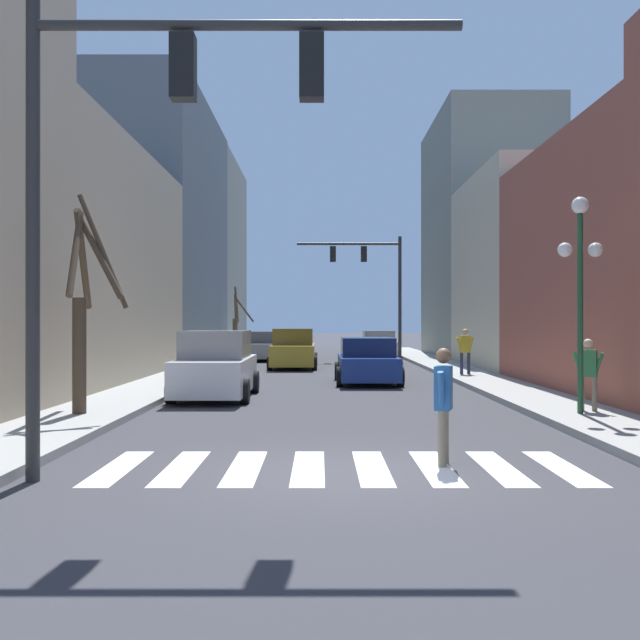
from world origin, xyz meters
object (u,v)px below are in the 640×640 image
Objects in this scene: street_tree_right_near at (236,326)px; car_at_intersection at (367,362)px; traffic_signal_far at (372,272)px; pedestrian_on_right_sidewalk at (443,396)px; car_parked_left_near at (293,350)px; traffic_signal_near at (153,133)px; car_driving_toward_lane at (216,367)px; car_driving_away_lane at (378,345)px; pedestrian_crossing_street at (588,368)px; pedestrian_on_left_sidewalk at (465,347)px; car_parked_right_near at (268,347)px; street_tree_right_far at (83,309)px; street_lamp_right_corner at (580,261)px.

car_at_intersection is at bearing -71.59° from street_tree_right_near.
traffic_signal_far is 3.92× the size of pedestrian_on_right_sidewalk.
car_at_intersection is 21.09m from street_tree_right_near.
street_tree_right_near is at bearing 148.17° from traffic_signal_far.
pedestrian_on_right_sidewalk is at bearing -179.22° from car_at_intersection.
car_parked_left_near is at bearing -119.27° from traffic_signal_far.
traffic_signal_near is 23.74m from car_parked_left_near.
traffic_signal_near reaches higher than car_driving_toward_lane.
car_at_intersection is 18.02m from car_driving_away_lane.
street_tree_right_near reaches higher than pedestrian_crossing_street.
car_driving_toward_lane reaches higher than pedestrian_on_left_sidewalk.
car_parked_right_near is 24.30m from street_tree_right_far.
traffic_signal_far is at bearing -31.83° from street_tree_right_near.
car_parked_left_near is (-3.97, -7.08, -3.93)m from traffic_signal_far.
traffic_signal_far is 1.45× the size of street_tree_right_far.
pedestrian_on_right_sidewalk is (4.61, -9.42, 0.16)m from car_driving_toward_lane.
traffic_signal_near is 19.37m from pedestrian_on_left_sidewalk.
traffic_signal_near is 1.40× the size of car_at_intersection.
car_driving_toward_lane reaches higher than pedestrian_crossing_street.
pedestrian_crossing_street is (8.55, -23.71, 0.34)m from car_parked_right_near.
street_tree_right_far reaches higher than car_parked_left_near.
pedestrian_crossing_street is at bearing 54.21° from street_lamp_right_corner.
street_tree_right_far is at bearing -108.82° from pedestrian_on_right_sidewalk.
car_at_intersection is at bearing -162.22° from pedestrian_on_right_sidewalk.
car_driving_toward_lane is 19.60m from car_parked_right_near.
street_lamp_right_corner reaches higher than street_tree_right_near.
pedestrian_on_right_sidewalk is 1.02× the size of pedestrian_on_left_sidewalk.
car_driving_toward_lane is at bearing 137.91° from car_at_intersection.
car_parked_right_near is 29.37m from pedestrian_on_right_sidewalk.
car_driving_toward_lane is 23.64m from car_driving_away_lane.
car_parked_left_near reaches higher than car_at_intersection.
street_lamp_right_corner reaches higher than car_parked_right_near.
traffic_signal_near is 5.42m from pedestrian_on_right_sidewalk.
pedestrian_crossing_street reaches higher than car_driving_away_lane.
car_at_intersection is at bearing -163.51° from car_parked_right_near.
pedestrian_on_right_sidewalk reaches higher than car_at_intersection.
traffic_signal_far reaches higher than car_parked_right_near.
car_driving_away_lane is (0.58, 2.83, -4.02)m from traffic_signal_far.
traffic_signal_near reaches higher than car_parked_right_near.
traffic_signal_far is at bearing 72.47° from street_tree_right_far.
car_at_intersection is 0.98× the size of street_tree_right_far.
street_tree_right_near is (-8.43, 2.04, 1.10)m from car_driving_away_lane.
pedestrian_crossing_street is (2.41, -26.93, 0.34)m from car_driving_away_lane.
traffic_signal_far is 9.69m from street_tree_right_near.
street_lamp_right_corner is 2.35m from pedestrian_crossing_street.
car_parked_left_near is 13.02m from car_driving_toward_lane.
pedestrian_on_right_sidewalk is (-3.67, -4.85, -2.35)m from street_lamp_right_corner.
street_tree_right_far is 1.13× the size of street_tree_right_near.
traffic_signal_far reaches higher than car_driving_toward_lane.
car_driving_away_lane is at bearing 94.36° from street_lamp_right_corner.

